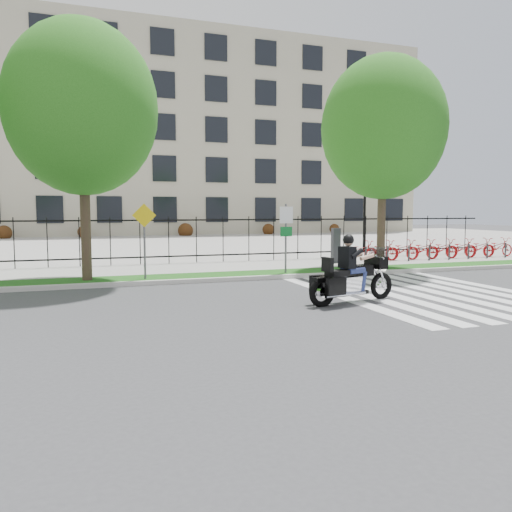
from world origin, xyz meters
name	(u,v)px	position (x,y,z in m)	size (l,w,h in m)	color
ground	(270,302)	(0.00, 0.00, 0.00)	(120.00, 120.00, 0.00)	#3B3B3D
curb	(228,279)	(0.00, 4.10, 0.07)	(60.00, 0.20, 0.15)	#B8B5AD
grass_verge	(222,276)	(0.00, 4.95, 0.07)	(60.00, 1.50, 0.15)	#164812
sidewalk	(206,269)	(0.00, 7.45, 0.07)	(60.00, 3.50, 0.15)	gray
plaza	(152,243)	(0.00, 25.00, 0.05)	(80.00, 34.00, 0.10)	gray
crosswalk_stripes	(424,293)	(4.83, 0.00, 0.01)	(5.70, 8.00, 0.01)	silver
iron_fence	(196,240)	(0.00, 9.20, 1.15)	(30.00, 0.06, 2.00)	black
office_building	(127,141)	(0.00, 44.92, 9.97)	(60.00, 21.90, 20.15)	#ADA58B
lamp_post_right	(365,196)	(10.00, 12.00, 3.21)	(1.06, 0.70, 4.25)	black
street_tree_1	(82,109)	(-4.53, 4.95, 5.62)	(4.78, 4.78, 8.23)	#35281C
street_tree_2	(383,128)	(6.53, 4.95, 5.60)	(4.82, 4.82, 8.24)	#35281C
bike_share_station	(431,249)	(10.69, 7.20, 0.62)	(9.96, 0.85, 1.50)	#2D2D33
sign_pole_regulatory	(286,229)	(2.32, 4.58, 1.74)	(0.50, 0.09, 2.50)	#59595B
sign_pole_warning	(144,231)	(-2.71, 4.58, 1.74)	(0.78, 0.09, 2.49)	#59595B
motorcycle_rider	(352,275)	(2.02, -0.72, 0.72)	(2.77, 1.14, 2.17)	black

